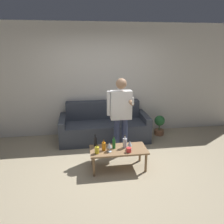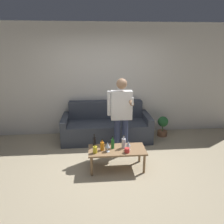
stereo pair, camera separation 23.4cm
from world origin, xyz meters
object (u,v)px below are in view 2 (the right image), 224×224
bottle_orange (124,143)px  couch (106,126)px  coffee_table (117,151)px  person_standing_front (121,111)px

bottle_orange → couch: bearing=99.5°
coffee_table → person_standing_front: size_ratio=0.65×
couch → coffee_table: 1.39m
bottle_orange → person_standing_front: size_ratio=0.16×
coffee_table → bottle_orange: bottle_orange is taller
coffee_table → person_standing_front: bearing=76.0°
couch → bottle_orange: 1.38m
couch → person_standing_front: person_standing_front is taller
couch → coffee_table: (0.10, -1.39, 0.03)m
bottle_orange → person_standing_front: person_standing_front is taller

